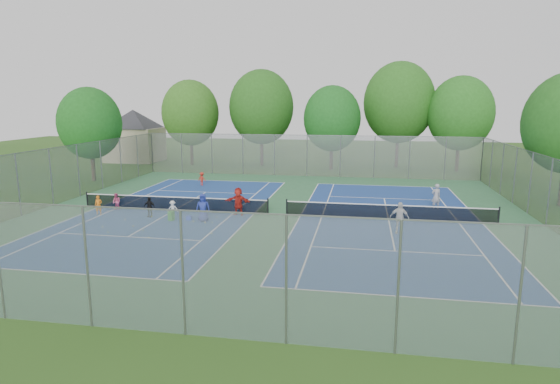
% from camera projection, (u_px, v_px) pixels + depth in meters
% --- Properties ---
extents(ground, '(120.00, 120.00, 0.00)m').
position_uv_depth(ground, '(277.00, 215.00, 30.12)').
color(ground, '#2B5219').
rests_on(ground, ground).
extents(court_pad, '(32.00, 32.00, 0.01)m').
position_uv_depth(court_pad, '(277.00, 215.00, 30.12)').
color(court_pad, '#316840').
rests_on(court_pad, ground).
extents(court_left, '(10.97, 23.77, 0.01)m').
position_uv_depth(court_left, '(175.00, 210.00, 31.31)').
color(court_left, navy).
rests_on(court_left, court_pad).
extents(court_right, '(10.97, 23.77, 0.01)m').
position_uv_depth(court_right, '(388.00, 219.00, 28.91)').
color(court_right, navy).
rests_on(court_right, court_pad).
extents(net_left, '(12.87, 0.10, 0.91)m').
position_uv_depth(net_left, '(174.00, 204.00, 31.23)').
color(net_left, black).
rests_on(net_left, ground).
extents(net_right, '(12.87, 0.10, 0.91)m').
position_uv_depth(net_right, '(389.00, 212.00, 28.83)').
color(net_right, black).
rests_on(net_right, ground).
extents(fence_north, '(32.00, 0.10, 4.00)m').
position_uv_depth(fence_north, '(307.00, 156.00, 45.20)').
color(fence_north, gray).
rests_on(fence_north, ground).
extents(fence_south, '(32.00, 0.10, 4.00)m').
position_uv_depth(fence_south, '(183.00, 274.00, 14.27)').
color(fence_south, gray).
rests_on(fence_south, ground).
extents(fence_west, '(0.10, 32.00, 4.00)m').
position_uv_depth(fence_west, '(51.00, 177.00, 32.48)').
color(fence_west, gray).
rests_on(fence_west, ground).
extents(fence_east, '(0.10, 32.00, 4.00)m').
position_uv_depth(fence_east, '(549.00, 193.00, 26.99)').
color(fence_east, gray).
rests_on(fence_east, ground).
extents(house, '(11.03, 11.03, 7.30)m').
position_uv_depth(house, '(134.00, 126.00, 56.28)').
color(house, '#B7A88C').
rests_on(house, ground).
extents(tree_nw, '(6.40, 6.40, 9.58)m').
position_uv_depth(tree_nw, '(190.00, 113.00, 52.65)').
color(tree_nw, '#443326').
rests_on(tree_nw, ground).
extents(tree_nl, '(7.20, 7.20, 10.69)m').
position_uv_depth(tree_nl, '(261.00, 107.00, 52.13)').
color(tree_nl, '#443326').
rests_on(tree_nl, ground).
extents(tree_nc, '(6.00, 6.00, 8.85)m').
position_uv_depth(tree_nc, '(332.00, 119.00, 49.04)').
color(tree_nc, '#443326').
rests_on(tree_nc, ground).
extents(tree_nr, '(7.60, 7.60, 11.42)m').
position_uv_depth(tree_nr, '(399.00, 103.00, 50.43)').
color(tree_nr, '#443326').
rests_on(tree_nr, ground).
extents(tree_ne, '(6.60, 6.60, 9.77)m').
position_uv_depth(tree_ne, '(460.00, 113.00, 47.67)').
color(tree_ne, '#443326').
rests_on(tree_ne, ground).
extents(tree_side_w, '(5.60, 5.60, 8.47)m').
position_uv_depth(tree_side_w, '(90.00, 123.00, 42.04)').
color(tree_side_w, '#443326').
rests_on(tree_side_w, ground).
extents(ball_crate, '(0.35, 0.35, 0.27)m').
position_uv_depth(ball_crate, '(189.00, 218.00, 28.73)').
color(ball_crate, '#1837BA').
rests_on(ball_crate, ground).
extents(ball_hopper, '(0.37, 0.37, 0.59)m').
position_uv_depth(ball_hopper, '(171.00, 216.00, 28.55)').
color(ball_hopper, green).
rests_on(ball_hopper, ground).
extents(student_a, '(0.52, 0.41, 1.25)m').
position_uv_depth(student_a, '(98.00, 205.00, 30.02)').
color(student_a, orange).
rests_on(student_a, ground).
extents(student_b, '(0.65, 0.56, 1.15)m').
position_uv_depth(student_b, '(117.00, 202.00, 31.28)').
color(student_b, '#DA5480').
rests_on(student_b, ground).
extents(student_c, '(0.73, 0.49, 1.05)m').
position_uv_depth(student_c, '(173.00, 209.00, 29.43)').
color(student_c, silver).
rests_on(student_c, ground).
extents(student_d, '(0.79, 0.39, 1.30)m').
position_uv_depth(student_d, '(149.00, 207.00, 29.37)').
color(student_d, black).
rests_on(student_d, ground).
extents(student_e, '(0.94, 0.72, 1.72)m').
position_uv_depth(student_e, '(203.00, 208.00, 28.25)').
color(student_e, navy).
rests_on(student_e, ground).
extents(student_f, '(1.73, 0.74, 1.81)m').
position_uv_depth(student_f, '(238.00, 202.00, 29.78)').
color(student_f, '#B02219').
rests_on(student_f, ground).
extents(child_far_baseline, '(0.84, 0.62, 1.17)m').
position_uv_depth(child_far_baseline, '(202.00, 179.00, 40.44)').
color(child_far_baseline, red).
rests_on(child_far_baseline, ground).
extents(instructor, '(0.75, 0.62, 1.76)m').
position_uv_depth(instructor, '(436.00, 197.00, 31.43)').
color(instructor, '#9B9C9E').
rests_on(instructor, ground).
extents(teen_court_b, '(1.11, 0.64, 1.78)m').
position_uv_depth(teen_court_b, '(399.00, 218.00, 25.66)').
color(teen_court_b, silver).
rests_on(teen_court_b, ground).
extents(tennis_ball_0, '(0.07, 0.07, 0.07)m').
position_uv_depth(tennis_ball_0, '(149.00, 238.00, 24.94)').
color(tennis_ball_0, '#C1D431').
rests_on(tennis_ball_0, ground).
extents(tennis_ball_1, '(0.07, 0.07, 0.07)m').
position_uv_depth(tennis_ball_1, '(205.00, 223.00, 27.97)').
color(tennis_ball_1, yellow).
rests_on(tennis_ball_1, ground).
extents(tennis_ball_2, '(0.07, 0.07, 0.07)m').
position_uv_depth(tennis_ball_2, '(108.00, 232.00, 25.91)').
color(tennis_ball_2, '#BAD732').
rests_on(tennis_ball_2, ground).
extents(tennis_ball_3, '(0.07, 0.07, 0.07)m').
position_uv_depth(tennis_ball_3, '(133.00, 226.00, 27.15)').
color(tennis_ball_3, '#C6D331').
rests_on(tennis_ball_3, ground).
extents(tennis_ball_4, '(0.07, 0.07, 0.07)m').
position_uv_depth(tennis_ball_4, '(216.00, 218.00, 29.19)').
color(tennis_ball_4, '#A9CA2E').
rests_on(tennis_ball_4, ground).
extents(tennis_ball_5, '(0.07, 0.07, 0.07)m').
position_uv_depth(tennis_ball_5, '(213.00, 223.00, 27.96)').
color(tennis_ball_5, '#CCF338').
rests_on(tennis_ball_5, ground).
extents(tennis_ball_6, '(0.07, 0.07, 0.07)m').
position_uv_depth(tennis_ball_6, '(152.00, 217.00, 29.44)').
color(tennis_ball_6, '#CDF338').
rests_on(tennis_ball_6, ground).
extents(tennis_ball_7, '(0.07, 0.07, 0.07)m').
position_uv_depth(tennis_ball_7, '(212.00, 234.00, 25.64)').
color(tennis_ball_7, '#C3EA36').
rests_on(tennis_ball_7, ground).
extents(tennis_ball_8, '(0.07, 0.07, 0.07)m').
position_uv_depth(tennis_ball_8, '(125.00, 220.00, 28.69)').
color(tennis_ball_8, yellow).
rests_on(tennis_ball_8, ground).
extents(tennis_ball_9, '(0.07, 0.07, 0.07)m').
position_uv_depth(tennis_ball_9, '(143.00, 231.00, 26.30)').
color(tennis_ball_9, '#BEDF33').
rests_on(tennis_ball_9, ground).
extents(tennis_ball_10, '(0.07, 0.07, 0.07)m').
position_uv_depth(tennis_ball_10, '(103.00, 227.00, 27.00)').
color(tennis_ball_10, '#BADF34').
rests_on(tennis_ball_10, ground).
extents(tennis_ball_11, '(0.07, 0.07, 0.07)m').
position_uv_depth(tennis_ball_11, '(193.00, 221.00, 28.27)').
color(tennis_ball_11, '#B6D431').
rests_on(tennis_ball_11, ground).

